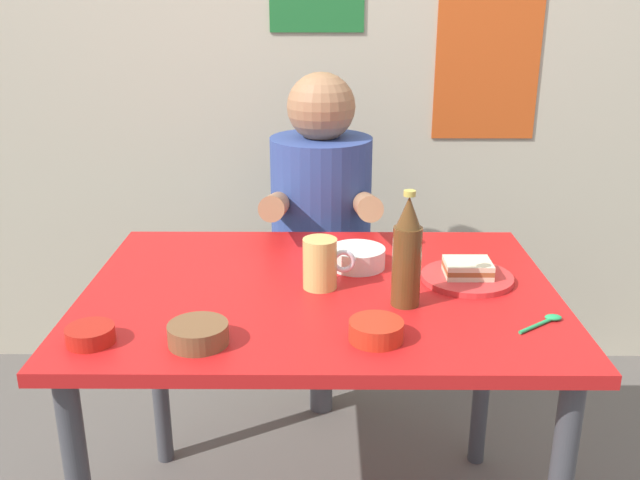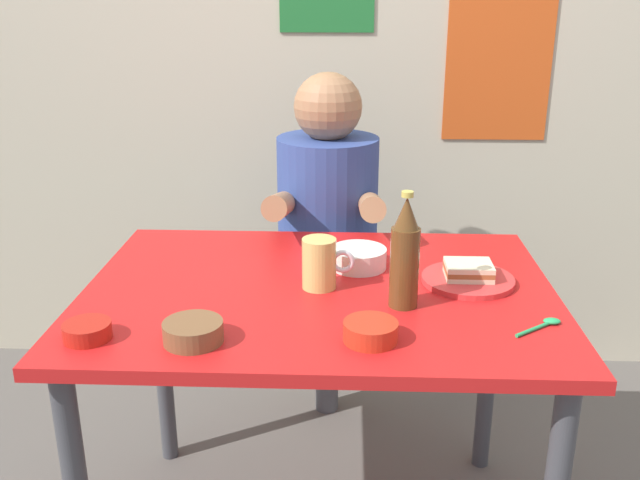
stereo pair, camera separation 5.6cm
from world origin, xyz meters
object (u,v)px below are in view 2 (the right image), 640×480
object	(u,v)px
stool	(327,319)
plate_orange	(468,280)
dining_table	(319,323)
sandwich	(469,270)
person_seated	(328,202)
beer_bottle	(405,255)
beer_mug	(319,264)
sauce_bowl_chili	(371,331)

from	to	relation	value
stool	plate_orange	bearing A→B (deg)	-59.02
dining_table	stool	xyz separation A→B (m)	(0.00, 0.63, -0.30)
stool	plate_orange	xyz separation A→B (m)	(0.35, -0.59, 0.40)
plate_orange	sandwich	world-z (taller)	sandwich
person_seated	beer_bottle	size ratio (longest dim) A/B	2.75
person_seated	beer_bottle	bearing A→B (deg)	-75.16
sandwich	beer_bottle	bearing A→B (deg)	-140.44
stool	sandwich	bearing A→B (deg)	-59.02
stool	beer_mug	bearing A→B (deg)	-90.13
person_seated	plate_orange	xyz separation A→B (m)	(0.35, -0.58, -0.02)
stool	beer_mug	world-z (taller)	beer_mug
plate_orange	beer_bottle	xyz separation A→B (m)	(-0.16, -0.14, 0.11)
sandwich	sauce_bowl_chili	xyz separation A→B (m)	(-0.24, -0.30, -0.01)
person_seated	sauce_bowl_chili	xyz separation A→B (m)	(0.11, -0.88, -0.00)
sandwich	beer_bottle	xyz separation A→B (m)	(-0.16, -0.14, 0.09)
person_seated	sandwich	world-z (taller)	person_seated
dining_table	beer_mug	world-z (taller)	beer_mug
plate_orange	sauce_bowl_chili	size ratio (longest dim) A/B	2.00
stool	person_seated	size ratio (longest dim) A/B	0.63
dining_table	person_seated	bearing A→B (deg)	89.90
plate_orange	beer_mug	xyz separation A→B (m)	(-0.35, -0.05, 0.05)
sauce_bowl_chili	beer_bottle	bearing A→B (deg)	65.75
plate_orange	beer_mug	distance (m)	0.36
person_seated	beer_mug	distance (m)	0.62
dining_table	plate_orange	distance (m)	0.37
dining_table	stool	bearing A→B (deg)	89.90
dining_table	beer_mug	bearing A→B (deg)	-96.65
dining_table	plate_orange	bearing A→B (deg)	6.84
dining_table	sandwich	xyz separation A→B (m)	(0.35, 0.04, 0.13)
stool	dining_table	bearing A→B (deg)	-90.10
stool	sauce_bowl_chili	size ratio (longest dim) A/B	4.09
dining_table	stool	size ratio (longest dim) A/B	2.44
beer_bottle	plate_orange	bearing A→B (deg)	39.56
sauce_bowl_chili	stool	bearing A→B (deg)	97.19
sandwich	person_seated	bearing A→B (deg)	121.47
stool	plate_orange	distance (m)	0.79
dining_table	sauce_bowl_chili	world-z (taller)	sauce_bowl_chili
stool	beer_bottle	xyz separation A→B (m)	(0.19, -0.72, 0.51)
person_seated	beer_bottle	distance (m)	0.74
stool	person_seated	distance (m)	0.42
plate_orange	sandwich	size ratio (longest dim) A/B	2.00
sandwich	beer_bottle	distance (m)	0.23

